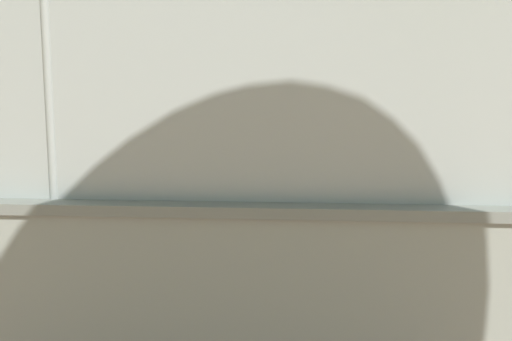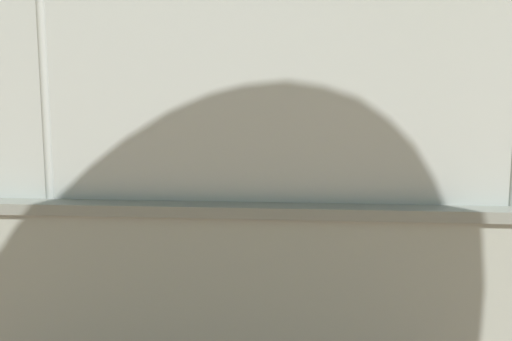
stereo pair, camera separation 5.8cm
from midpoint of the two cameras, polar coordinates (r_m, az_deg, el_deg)
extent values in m
plane|color=tan|center=(18.35, -5.18, 1.00)|extent=(260.00, 260.00, 0.00)
cylinder|color=gray|center=(4.92, -18.34, 10.89)|extent=(0.07, 0.07, 2.30)
cylinder|color=#B2B2B2|center=(18.86, 7.98, 2.43)|extent=(0.16, 0.16, 0.83)
cylinder|color=#B2B2B2|center=(18.66, 7.96, 2.36)|extent=(0.16, 0.16, 0.83)
cylinder|color=#D14C42|center=(18.69, 8.02, 4.59)|extent=(0.37, 0.37, 0.61)
cylinder|color=#936B4C|center=(18.99, 7.89, 5.04)|extent=(0.59, 0.14, 0.17)
cylinder|color=#936B4C|center=(18.38, 7.07, 4.92)|extent=(0.59, 0.14, 0.17)
sphere|color=#936B4C|center=(18.66, 8.05, 5.88)|extent=(0.23, 0.23, 0.23)
cylinder|color=white|center=(18.66, 8.05, 6.20)|extent=(0.27, 0.27, 0.05)
cylinder|color=black|center=(18.39, 6.51, 4.93)|extent=(0.30, 0.06, 0.04)
ellipsoid|color=#333338|center=(18.40, 5.82, 4.94)|extent=(0.30, 0.06, 0.24)
cylinder|color=#591919|center=(13.75, 11.88, -0.24)|extent=(0.20, 0.20, 0.80)
cylinder|color=#591919|center=(13.85, 12.59, -0.19)|extent=(0.20, 0.20, 0.80)
cylinder|color=beige|center=(13.71, 12.34, 2.65)|extent=(0.45, 0.45, 0.59)
cylinder|color=brown|center=(13.50, 11.36, 3.09)|extent=(0.30, 0.55, 0.17)
cylinder|color=brown|center=(13.61, 14.11, 3.04)|extent=(0.30, 0.55, 0.17)
sphere|color=brown|center=(13.67, 12.40, 4.35)|extent=(0.23, 0.23, 0.23)
cylinder|color=navy|center=(13.66, 12.41, 4.76)|extent=(0.31, 0.31, 0.05)
cylinder|color=black|center=(13.46, 14.52, 2.96)|extent=(0.15, 0.29, 0.04)
ellipsoid|color=#333338|center=(13.27, 15.05, 2.85)|extent=(0.14, 0.29, 0.24)
cylinder|color=black|center=(8.46, -8.36, -6.14)|extent=(0.16, 0.16, 0.77)
cylinder|color=black|center=(8.52, -9.65, -6.06)|extent=(0.16, 0.16, 0.77)
cylinder|color=beige|center=(8.34, -9.12, -1.64)|extent=(0.37, 0.37, 0.57)
cylinder|color=#936B4C|center=(8.28, -7.09, -0.87)|extent=(0.14, 0.55, 0.17)
cylinder|color=#936B4C|center=(8.69, -10.39, -0.47)|extent=(0.14, 0.55, 0.17)
sphere|color=#936B4C|center=(8.27, -9.19, 1.04)|extent=(0.22, 0.22, 0.22)
cylinder|color=red|center=(8.26, -9.21, 1.69)|extent=(0.25, 0.25, 0.05)
sphere|color=#3399D8|center=(16.61, 8.05, 0.26)|extent=(0.10, 0.10, 0.10)
camera|label=1|loc=(0.03, -90.17, -0.03)|focal=45.30mm
camera|label=2|loc=(0.03, 89.83, 0.03)|focal=45.30mm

